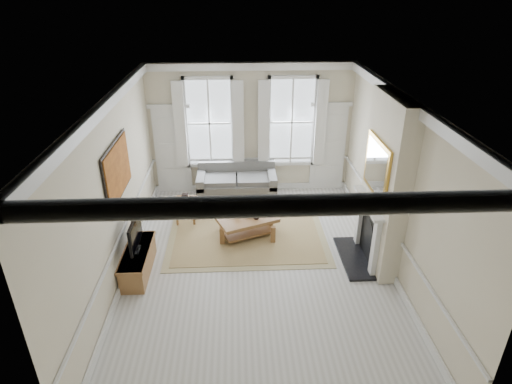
{
  "coord_description": "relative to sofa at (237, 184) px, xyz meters",
  "views": [
    {
      "loc": [
        -0.37,
        -6.99,
        5.17
      ],
      "look_at": [
        0.01,
        0.88,
        1.25
      ],
      "focal_mm": 30.0,
      "sensor_mm": 36.0,
      "label": 1
    }
  ],
  "objects": [
    {
      "name": "floor",
      "position": [
        0.39,
        -3.11,
        -0.37
      ],
      "size": [
        7.2,
        7.2,
        0.0
      ],
      "primitive_type": "plane",
      "color": "#B7B5AD",
      "rests_on": "ground"
    },
    {
      "name": "ceiling",
      "position": [
        0.39,
        -3.11,
        3.03
      ],
      "size": [
        7.2,
        7.2,
        0.0
      ],
      "primitive_type": "plane",
      "rotation": [
        3.14,
        0.0,
        0.0
      ],
      "color": "white",
      "rests_on": "back_wall"
    },
    {
      "name": "back_wall",
      "position": [
        0.39,
        0.49,
        1.33
      ],
      "size": [
        5.2,
        0.0,
        5.2
      ],
      "primitive_type": "plane",
      "rotation": [
        1.57,
        0.0,
        0.0
      ],
      "color": "beige",
      "rests_on": "floor"
    },
    {
      "name": "left_wall",
      "position": [
        -2.21,
        -3.11,
        1.33
      ],
      "size": [
        0.0,
        7.2,
        7.2
      ],
      "primitive_type": "plane",
      "rotation": [
        1.57,
        0.0,
        1.57
      ],
      "color": "beige",
      "rests_on": "floor"
    },
    {
      "name": "right_wall",
      "position": [
        2.99,
        -3.11,
        1.33
      ],
      "size": [
        0.0,
        7.2,
        7.2
      ],
      "primitive_type": "plane",
      "rotation": [
        1.57,
        0.0,
        -1.57
      ],
      "color": "beige",
      "rests_on": "floor"
    },
    {
      "name": "window_left",
      "position": [
        -0.66,
        0.44,
        1.53
      ],
      "size": [
        1.26,
        0.2,
        2.2
      ],
      "primitive_type": null,
      "color": "#B2BCC6",
      "rests_on": "back_wall"
    },
    {
      "name": "window_right",
      "position": [
        1.44,
        0.44,
        1.53
      ],
      "size": [
        1.26,
        0.2,
        2.2
      ],
      "primitive_type": null,
      "color": "#B2BCC6",
      "rests_on": "back_wall"
    },
    {
      "name": "door_left",
      "position": [
        -1.66,
        0.45,
        0.78
      ],
      "size": [
        0.9,
        0.08,
        2.3
      ],
      "primitive_type": "cube",
      "color": "silver",
      "rests_on": "floor"
    },
    {
      "name": "door_right",
      "position": [
        2.44,
        0.45,
        0.78
      ],
      "size": [
        0.9,
        0.08,
        2.3
      ],
      "primitive_type": "cube",
      "color": "silver",
      "rests_on": "floor"
    },
    {
      "name": "painting",
      "position": [
        -2.17,
        -2.81,
        1.68
      ],
      "size": [
        0.05,
        1.66,
        1.06
      ],
      "primitive_type": "cube",
      "color": "#B8651F",
      "rests_on": "left_wall"
    },
    {
      "name": "chimney_breast",
      "position": [
        2.81,
        -2.91,
        1.33
      ],
      "size": [
        0.35,
        1.7,
        3.38
      ],
      "primitive_type": "cube",
      "color": "beige",
      "rests_on": "floor"
    },
    {
      "name": "hearth",
      "position": [
        2.39,
        -2.91,
        -0.35
      ],
      "size": [
        0.55,
        1.5,
        0.05
      ],
      "primitive_type": "cube",
      "color": "black",
      "rests_on": "floor"
    },
    {
      "name": "fireplace",
      "position": [
        2.59,
        -2.91,
        0.36
      ],
      "size": [
        0.21,
        1.45,
        1.33
      ],
      "color": "silver",
      "rests_on": "floor"
    },
    {
      "name": "mirror",
      "position": [
        2.6,
        -2.91,
        1.68
      ],
      "size": [
        0.06,
        1.26,
        1.06
      ],
      "primitive_type": "cube",
      "color": "gold",
      "rests_on": "chimney_breast"
    },
    {
      "name": "sofa",
      "position": [
        0.0,
        0.0,
        0.0
      ],
      "size": [
        2.02,
        0.99,
        0.9
      ],
      "color": "#5F5F5D",
      "rests_on": "floor"
    },
    {
      "name": "side_table",
      "position": [
        -1.21,
        -1.19,
        0.09
      ],
      "size": [
        0.49,
        0.49,
        0.57
      ],
      "rotation": [
        0.0,
        0.0,
        -0.03
      ],
      "color": "brown",
      "rests_on": "floor"
    },
    {
      "name": "rug",
      "position": [
        0.21,
        -1.93,
        -0.36
      ],
      "size": [
        3.5,
        2.6,
        0.02
      ],
      "primitive_type": "cube",
      "color": "#9B8350",
      "rests_on": "floor"
    },
    {
      "name": "coffee_table",
      "position": [
        0.21,
        -1.93,
        0.02
      ],
      "size": [
        1.45,
        1.16,
        0.48
      ],
      "rotation": [
        0.0,
        0.0,
        0.39
      ],
      "color": "brown",
      "rests_on": "rug"
    },
    {
      "name": "ceramic_pot_a",
      "position": [
        -0.04,
        -1.88,
        0.16
      ],
      "size": [
        0.12,
        0.12,
        0.12
      ],
      "primitive_type": "cylinder",
      "color": "black",
      "rests_on": "coffee_table"
    },
    {
      "name": "ceramic_pot_b",
      "position": [
        0.41,
        -1.98,
        0.15
      ],
      "size": [
        0.12,
        0.12,
        0.09
      ],
      "primitive_type": "cylinder",
      "color": "black",
      "rests_on": "coffee_table"
    },
    {
      "name": "bowl",
      "position": [
        0.26,
        -1.83,
        0.13
      ],
      "size": [
        0.28,
        0.28,
        0.06
      ],
      "primitive_type": "imported",
      "rotation": [
        0.0,
        0.0,
        0.16
      ],
      "color": "black",
      "rests_on": "coffee_table"
    },
    {
      "name": "tv_stand",
      "position": [
        -1.95,
        -3.14,
        -0.12
      ],
      "size": [
        0.45,
        1.4,
        0.5
      ],
      "primitive_type": "cube",
      "color": "brown",
      "rests_on": "floor"
    },
    {
      "name": "tv",
      "position": [
        -1.93,
        -3.14,
        0.52
      ],
      "size": [
        0.08,
        0.9,
        0.68
      ],
      "color": "black",
      "rests_on": "tv_stand"
    }
  ]
}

